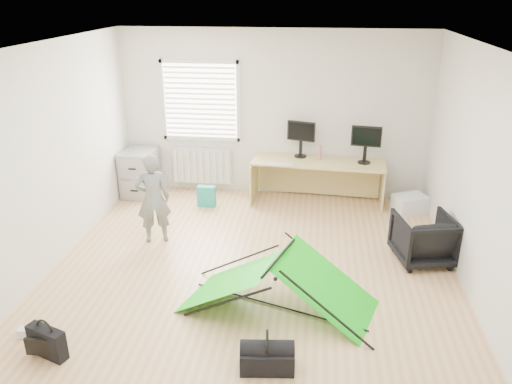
# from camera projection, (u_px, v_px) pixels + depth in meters

# --- Properties ---
(ground) EXTENTS (5.50, 5.50, 0.00)m
(ground) POSITION_uv_depth(u_px,v_px,m) (252.00, 276.00, 6.09)
(ground) COLOR tan
(ground) RESTS_ON ground
(back_wall) EXTENTS (5.00, 0.02, 2.70)m
(back_wall) POSITION_uv_depth(u_px,v_px,m) (274.00, 115.00, 8.10)
(back_wall) COLOR silver
(back_wall) RESTS_ON ground
(window) EXTENTS (1.20, 0.06, 1.20)m
(window) POSITION_uv_depth(u_px,v_px,m) (200.00, 101.00, 8.12)
(window) COLOR silver
(window) RESTS_ON back_wall
(radiator) EXTENTS (1.00, 0.12, 0.60)m
(radiator) POSITION_uv_depth(u_px,v_px,m) (203.00, 166.00, 8.51)
(radiator) COLOR silver
(radiator) RESTS_ON back_wall
(desk) EXTENTS (2.13, 0.81, 0.71)m
(desk) POSITION_uv_depth(u_px,v_px,m) (317.00, 182.00, 8.04)
(desk) COLOR tan
(desk) RESTS_ON ground
(filing_cabinet) EXTENTS (0.55, 0.70, 0.78)m
(filing_cabinet) POSITION_uv_depth(u_px,v_px,m) (140.00, 173.00, 8.37)
(filing_cabinet) COLOR gray
(filing_cabinet) RESTS_ON ground
(monitor_left) EXTENTS (0.46, 0.22, 0.43)m
(monitor_left) POSITION_uv_depth(u_px,v_px,m) (301.00, 144.00, 8.03)
(monitor_left) COLOR black
(monitor_left) RESTS_ON desk
(monitor_right) EXTENTS (0.47, 0.16, 0.44)m
(monitor_right) POSITION_uv_depth(u_px,v_px,m) (365.00, 150.00, 7.74)
(monitor_right) COLOR black
(monitor_right) RESTS_ON desk
(keyboard) EXTENTS (0.42, 0.14, 0.02)m
(keyboard) POSITION_uv_depth(u_px,v_px,m) (280.00, 164.00, 7.73)
(keyboard) COLOR beige
(keyboard) RESTS_ON desk
(thermos) EXTENTS (0.08, 0.08, 0.24)m
(thermos) POSITION_uv_depth(u_px,v_px,m) (320.00, 153.00, 7.93)
(thermos) COLOR #BA6873
(thermos) RESTS_ON desk
(office_chair) EXTENTS (0.81, 0.83, 0.63)m
(office_chair) POSITION_uv_depth(u_px,v_px,m) (423.00, 238.00, 6.33)
(office_chair) COLOR black
(office_chair) RESTS_ON ground
(person) EXTENTS (0.54, 0.44, 1.26)m
(person) POSITION_uv_depth(u_px,v_px,m) (153.00, 199.00, 6.72)
(person) COLOR slate
(person) RESTS_ON ground
(kite) EXTENTS (2.20, 1.48, 0.63)m
(kite) POSITION_uv_depth(u_px,v_px,m) (278.00, 283.00, 5.38)
(kite) COLOR #13D015
(kite) RESTS_ON ground
(storage_crate) EXTENTS (0.59, 0.52, 0.28)m
(storage_crate) POSITION_uv_depth(u_px,v_px,m) (410.00, 204.00, 7.78)
(storage_crate) COLOR white
(storage_crate) RESTS_ON ground
(tote_bag) EXTENTS (0.29, 0.13, 0.34)m
(tote_bag) POSITION_uv_depth(u_px,v_px,m) (207.00, 196.00, 7.98)
(tote_bag) COLOR teal
(tote_bag) RESTS_ON ground
(laptop_bag) EXTENTS (0.43, 0.26, 0.31)m
(laptop_bag) POSITION_uv_depth(u_px,v_px,m) (47.00, 342.00, 4.73)
(laptop_bag) COLOR black
(laptop_bag) RESTS_ON ground
(white_box) EXTENTS (0.11, 0.11, 0.10)m
(white_box) POSITION_uv_depth(u_px,v_px,m) (23.00, 332.00, 5.02)
(white_box) COLOR silver
(white_box) RESTS_ON ground
(duffel_bag) EXTENTS (0.52, 0.30, 0.22)m
(duffel_bag) POSITION_uv_depth(u_px,v_px,m) (267.00, 359.00, 4.58)
(duffel_bag) COLOR black
(duffel_bag) RESTS_ON ground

